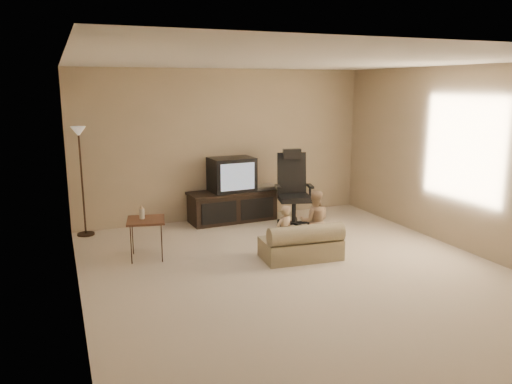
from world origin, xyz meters
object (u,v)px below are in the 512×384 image
Objects in this scene: child_sofa at (302,244)px; toddler_right at (315,221)px; side_table at (146,220)px; floor_lamp at (80,157)px; tv_stand at (233,195)px; toddler_left at (284,232)px; office_chair at (293,198)px.

toddler_right reaches higher than child_sofa.
floor_lamp is (-0.69, 1.39, 0.69)m from side_table.
toddler_right is (0.51, -1.90, -0.02)m from tv_stand.
toddler_right is at bearing -78.14° from tv_stand.
side_table is 0.44× the size of floor_lamp.
side_table is at bearing -41.30° from toddler_left.
toddler_left reaches higher than child_sofa.
side_table is (-2.49, -0.74, 0.07)m from office_chair.
tv_stand is 2.14m from side_table.
floor_lamp is at bearing 143.92° from child_sofa.
tv_stand is 1.02m from office_chair.
tv_stand is at bearing 159.15° from office_chair.
tv_stand reaches higher than toddler_right.
tv_stand is 1.24× the size of office_chair.
tv_stand is 0.92× the size of floor_lamp.
floor_lamp reaches higher than child_sofa.
side_table reaches higher than child_sofa.
toddler_right is at bearing -14.63° from side_table.
toddler_right is at bearing -88.43° from office_chair.
child_sofa is at bearing 58.73° from toddler_right.
toddler_right is (2.18, -0.57, -0.09)m from side_table.
office_chair is at bearing 72.63° from child_sofa.
floor_lamp is 3.56m from toddler_right.
tv_stand is 2.47m from floor_lamp.
toddler_left is 0.54m from toddler_right.
toddler_left is at bearing -93.39° from tv_stand.
toddler_left is at bearing -104.87° from office_chair.
office_chair reaches higher than child_sofa.
floor_lamp is (-2.35, 0.06, 0.76)m from tv_stand.
toddler_left is at bearing 160.89° from child_sofa.
toddler_right is at bearing 42.07° from child_sofa.
child_sofa is at bearing -23.17° from side_table.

